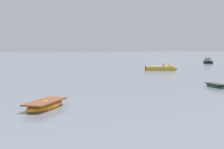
{
  "coord_description": "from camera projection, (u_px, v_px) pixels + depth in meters",
  "views": [
    {
      "loc": [
        -20.0,
        -15.36,
        4.24
      ],
      "look_at": [
        1.09,
        27.27,
        0.59
      ],
      "focal_mm": 54.21,
      "sensor_mm": 36.0,
      "label": 1
    }
  ],
  "objects": [
    {
      "name": "rowboat_moored_2",
      "position": [
        216.0,
        86.0,
        37.48
      ],
      "size": [
        1.74,
        3.52,
        0.53
      ],
      "rotation": [
        0.0,
        0.0,
        4.53
      ],
      "color": "#23602D",
      "rests_on": "ground"
    },
    {
      "name": "motorboat_moored_1",
      "position": [
        164.0,
        69.0,
        66.84
      ],
      "size": [
        6.66,
        4.82,
        2.18
      ],
      "rotation": [
        0.0,
        0.0,
        5.82
      ],
      "color": "gold",
      "rests_on": "ground"
    },
    {
      "name": "rowboat_moored_3",
      "position": [
        45.0,
        105.0,
        24.14
      ],
      "size": [
        4.31,
        4.55,
        0.74
      ],
      "rotation": [
        0.0,
        0.0,
        0.84
      ],
      "color": "orange",
      "rests_on": "ground"
    },
    {
      "name": "motorboat_moored_2",
      "position": [
        208.0,
        62.0,
        99.0
      ],
      "size": [
        5.91,
        6.63,
        2.52
      ],
      "rotation": [
        0.0,
        0.0,
        0.9
      ],
      "color": "black",
      "rests_on": "ground"
    }
  ]
}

